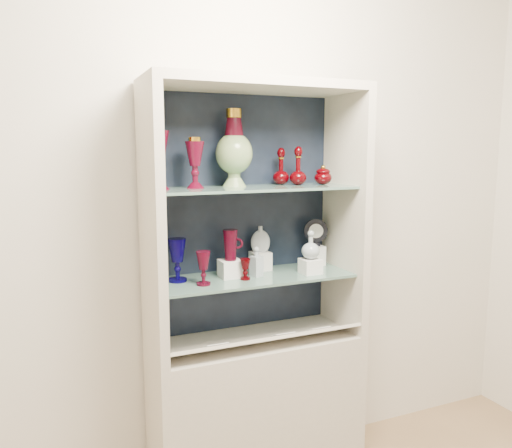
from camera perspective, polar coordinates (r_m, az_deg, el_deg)
name	(u,v)px	position (r m, az deg, el deg)	size (l,w,h in m)	color
wall_back	(239,198)	(2.48, -2.00, 2.97)	(3.50, 0.02, 2.80)	silver
cabinet_base	(256,412)	(2.60, 0.00, -20.64)	(1.00, 0.40, 0.75)	beige
cabinet_back_panel	(241,214)	(2.46, -1.74, 1.18)	(0.98, 0.02, 1.15)	black
cabinet_side_left	(151,225)	(2.15, -11.86, -0.08)	(0.04, 0.40, 1.15)	beige
cabinet_side_right	(345,213)	(2.51, 10.11, 1.20)	(0.04, 0.40, 1.15)	beige
cabinet_top_cap	(256,85)	(2.28, 0.00, 15.57)	(1.00, 0.40, 0.04)	beige
shelf_lower	(254,277)	(2.36, -0.19, -6.09)	(0.92, 0.34, 0.01)	slate
shelf_upper	(254,188)	(2.29, -0.20, 4.13)	(0.92, 0.34, 0.01)	slate
label_ledge	(265,340)	(2.33, 1.09, -13.13)	(0.92, 0.18, 0.01)	beige
label_card_0	(283,334)	(2.36, 3.06, -12.47)	(0.10, 0.07, 0.00)	white
label_card_1	(216,345)	(2.24, -4.63, -13.62)	(0.10, 0.07, 0.00)	white
label_card_2	(318,328)	(2.44, 7.13, -11.77)	(0.10, 0.07, 0.00)	white
pedestal_lamp_left	(157,158)	(2.16, -11.19, 7.44)	(0.10, 0.10, 0.27)	#4A0719
pedestal_lamp_right	(195,163)	(2.22, -6.99, 6.95)	(0.09, 0.09, 0.22)	#4A0719
enamel_urn	(234,148)	(2.31, -2.52, 8.67)	(0.17, 0.17, 0.35)	#084A17
ruby_decanter_a	(298,163)	(2.41, 4.85, 6.91)	(0.08, 0.08, 0.21)	#3F0003
ruby_decanter_b	(281,165)	(2.43, 2.88, 6.73)	(0.08, 0.08, 0.19)	#3F0003
lidded_bowl	(323,175)	(2.46, 7.67, 5.62)	(0.09, 0.09, 0.10)	#3F0003
cobalt_goblet	(177,260)	(2.27, -8.99, -4.10)	(0.08, 0.08, 0.20)	#06013F
ruby_goblet_tall	(203,268)	(2.20, -6.03, -5.05)	(0.06, 0.06, 0.15)	#4A0719
ruby_goblet_small	(245,269)	(2.28, -1.24, -5.19)	(0.05, 0.05, 0.10)	#3F0003
riser_ruby_pitcher	(231,269)	(2.33, -2.93, -5.11)	(0.10, 0.10, 0.08)	silver
ruby_pitcher	(230,245)	(2.31, -2.95, -2.41)	(0.11, 0.07, 0.14)	#4A0719
clear_square_bottle	(256,261)	(2.34, 0.05, -4.30)	(0.05, 0.05, 0.14)	#91A0A7
riser_flat_flask	(260,261)	(2.47, 0.50, -4.24)	(0.09, 0.09, 0.09)	silver
flat_flask	(260,239)	(2.44, 0.51, -1.69)	(0.10, 0.04, 0.13)	#A3AEB4
riser_clear_round_decanter	(310,266)	(2.42, 6.23, -4.81)	(0.09, 0.09, 0.07)	silver
clear_round_decanter	(311,245)	(2.39, 6.27, -2.45)	(0.09, 0.09, 0.13)	#91A0A7
riser_cameo_medallion	(315,255)	(2.59, 6.80, -3.58)	(0.08, 0.08, 0.10)	silver
cameo_medallion	(316,232)	(2.56, 6.85, -0.92)	(0.12, 0.04, 0.14)	black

